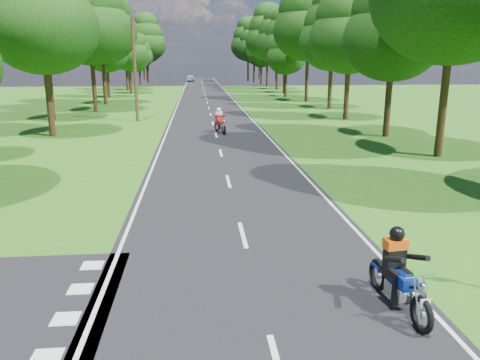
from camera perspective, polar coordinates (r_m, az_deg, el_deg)
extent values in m
plane|color=#2C5E15|center=(11.47, 1.32, -10.36)|extent=(160.00, 160.00, 0.00)
cube|color=black|center=(60.54, -4.14, 9.88)|extent=(7.00, 140.00, 0.02)
cube|color=silver|center=(13.29, 0.34, -6.66)|extent=(0.12, 2.00, 0.01)
cube|color=silver|center=(19.00, -1.42, -0.15)|extent=(0.12, 2.00, 0.01)
cube|color=silver|center=(24.84, -2.36, 3.33)|extent=(0.12, 2.00, 0.01)
cube|color=silver|center=(30.74, -2.94, 5.48)|extent=(0.12, 2.00, 0.01)
cube|color=silver|center=(36.68, -3.33, 6.94)|extent=(0.12, 2.00, 0.01)
cube|color=silver|center=(42.63, -3.62, 7.98)|extent=(0.12, 2.00, 0.01)
cube|color=silver|center=(48.59, -3.84, 8.78)|extent=(0.12, 2.00, 0.01)
cube|color=silver|center=(54.57, -4.01, 9.39)|extent=(0.12, 2.00, 0.01)
cube|color=silver|center=(60.54, -4.14, 9.89)|extent=(0.12, 2.00, 0.01)
cube|color=silver|center=(66.53, -4.26, 10.30)|extent=(0.12, 2.00, 0.01)
cube|color=silver|center=(72.51, -4.35, 10.64)|extent=(0.12, 2.00, 0.01)
cube|color=silver|center=(78.50, -4.43, 10.92)|extent=(0.12, 2.00, 0.01)
cube|color=silver|center=(84.49, -4.50, 11.17)|extent=(0.12, 2.00, 0.01)
cube|color=silver|center=(90.48, -4.56, 11.39)|extent=(0.12, 2.00, 0.01)
cube|color=silver|center=(96.47, -4.61, 11.57)|extent=(0.12, 2.00, 0.01)
cube|color=silver|center=(102.46, -4.66, 11.74)|extent=(0.12, 2.00, 0.01)
cube|color=silver|center=(108.45, -4.70, 11.89)|extent=(0.12, 2.00, 0.01)
cube|color=silver|center=(114.45, -4.74, 12.02)|extent=(0.12, 2.00, 0.01)
cube|color=silver|center=(120.44, -4.77, 12.14)|extent=(0.12, 2.00, 0.01)
cube|color=silver|center=(126.44, -4.80, 12.25)|extent=(0.12, 2.00, 0.01)
cube|color=silver|center=(60.57, -7.31, 9.81)|extent=(0.10, 140.00, 0.01)
cube|color=silver|center=(60.70, -0.98, 9.94)|extent=(0.10, 140.00, 0.01)
cube|color=silver|center=(8.90, -22.56, -19.33)|extent=(0.50, 0.50, 0.01)
cube|color=silver|center=(9.88, -20.49, -15.55)|extent=(0.50, 0.50, 0.01)
cube|color=silver|center=(10.90, -18.87, -12.45)|extent=(0.50, 0.50, 0.01)
cube|color=silver|center=(11.95, -17.55, -9.88)|extent=(0.50, 0.50, 0.01)
cylinder|color=black|center=(32.60, -22.16, 8.39)|extent=(0.40, 0.40, 3.91)
ellipsoid|color=black|center=(32.54, -23.00, 16.83)|extent=(6.85, 6.85, 5.82)
cylinder|color=black|center=(41.33, -22.02, 9.38)|extent=(0.40, 0.40, 3.79)
ellipsoid|color=black|center=(41.26, -22.65, 15.83)|extent=(6.64, 6.64, 5.64)
ellipsoid|color=black|center=(41.38, -22.91, 18.38)|extent=(5.69, 5.69, 4.84)
cylinder|color=black|center=(47.01, -17.34, 10.59)|extent=(0.40, 0.40, 4.32)
ellipsoid|color=black|center=(47.01, -17.84, 17.05)|extent=(7.56, 7.56, 6.42)
ellipsoid|color=black|center=(47.18, -18.05, 19.60)|extent=(6.48, 6.48, 5.51)
cylinder|color=black|center=(54.44, -16.19, 11.16)|extent=(0.40, 0.40, 4.40)
ellipsoid|color=black|center=(54.45, -16.60, 16.85)|extent=(7.71, 7.71, 6.55)
ellipsoid|color=black|center=(54.60, -16.77, 19.09)|extent=(6.60, 6.60, 5.61)
cylinder|color=black|center=(64.22, -15.76, 11.07)|extent=(0.40, 0.40, 3.20)
ellipsoid|color=black|center=(64.14, -16.01, 14.58)|extent=(5.60, 5.60, 4.76)
ellipsoid|color=black|center=(64.18, -16.11, 15.97)|extent=(4.80, 4.80, 4.08)
ellipsoid|color=black|center=(64.26, -16.21, 17.35)|extent=(3.60, 3.60, 3.06)
cylinder|color=black|center=(71.21, -13.21, 11.52)|extent=(0.40, 0.40, 3.22)
ellipsoid|color=black|center=(71.14, -13.39, 14.70)|extent=(5.64, 5.64, 4.79)
ellipsoid|color=black|center=(71.18, -13.47, 15.96)|extent=(4.83, 4.83, 4.11)
ellipsoid|color=black|center=(71.25, -13.55, 17.22)|extent=(3.62, 3.62, 3.08)
cylinder|color=black|center=(79.10, -13.59, 11.89)|extent=(0.40, 0.40, 3.61)
ellipsoid|color=black|center=(79.05, -13.79, 15.11)|extent=(6.31, 6.31, 5.37)
ellipsoid|color=black|center=(79.10, -13.87, 16.38)|extent=(5.41, 5.41, 4.60)
ellipsoid|color=black|center=(79.19, -13.95, 17.65)|extent=(4.06, 4.06, 3.45)
cylinder|color=black|center=(86.82, -12.61, 11.83)|extent=(0.40, 0.40, 2.67)
ellipsoid|color=black|center=(86.75, -12.73, 13.99)|extent=(4.67, 4.67, 3.97)
ellipsoid|color=black|center=(86.75, -12.78, 14.85)|extent=(4.00, 4.00, 3.40)
ellipsoid|color=black|center=(86.78, -12.83, 15.71)|extent=(3.00, 3.00, 2.55)
cylinder|color=black|center=(95.93, -12.08, 12.20)|extent=(0.40, 0.40, 3.09)
ellipsoid|color=black|center=(95.87, -12.20, 14.47)|extent=(5.40, 5.40, 4.59)
ellipsoid|color=black|center=(95.89, -12.25, 15.37)|extent=(4.63, 4.63, 3.93)
ellipsoid|color=black|center=(95.94, -12.30, 16.26)|extent=(3.47, 3.47, 2.95)
cylinder|color=black|center=(102.28, -11.14, 12.76)|extent=(0.40, 0.40, 4.48)
ellipsoid|color=black|center=(102.29, -11.30, 15.85)|extent=(7.84, 7.84, 6.66)
ellipsoid|color=black|center=(102.38, -11.36, 17.07)|extent=(6.72, 6.72, 5.71)
ellipsoid|color=black|center=(102.51, -11.42, 18.28)|extent=(5.04, 5.04, 4.28)
cylinder|color=black|center=(111.32, -11.23, 12.77)|extent=(0.40, 0.40, 4.09)
ellipsoid|color=black|center=(111.31, -11.36, 15.37)|extent=(7.16, 7.16, 6.09)
ellipsoid|color=black|center=(111.37, -11.41, 16.39)|extent=(6.14, 6.14, 5.22)
ellipsoid|color=black|center=(111.46, -11.47, 17.42)|extent=(4.61, 4.61, 3.92)
cylinder|color=black|center=(25.79, 23.43, 7.65)|extent=(0.40, 0.40, 4.56)
cylinder|color=black|center=(31.62, 17.54, 8.23)|extent=(0.40, 0.40, 3.49)
ellipsoid|color=black|center=(31.49, 18.15, 16.03)|extent=(6.12, 6.12, 5.20)
ellipsoid|color=black|center=(31.60, 18.41, 19.11)|extent=(5.24, 5.24, 4.46)
cylinder|color=black|center=(39.97, 12.85, 9.85)|extent=(0.40, 0.40, 3.69)
ellipsoid|color=black|center=(39.89, 13.23, 16.37)|extent=(6.46, 6.46, 5.49)
ellipsoid|color=black|center=(40.00, 13.38, 18.94)|extent=(5.54, 5.54, 4.71)
cylinder|color=black|center=(48.72, 10.90, 10.75)|extent=(0.40, 0.40, 3.74)
ellipsoid|color=black|center=(48.66, 11.17, 16.17)|extent=(6.55, 6.55, 5.57)
ellipsoid|color=black|center=(48.76, 11.28, 18.31)|extent=(5.62, 5.62, 4.77)
ellipsoid|color=black|center=(48.92, 11.39, 20.44)|extent=(4.21, 4.21, 3.58)
cylinder|color=black|center=(56.61, 8.13, 11.80)|extent=(0.40, 0.40, 4.64)
ellipsoid|color=black|center=(56.65, 8.35, 17.58)|extent=(8.12, 8.12, 6.91)
ellipsoid|color=black|center=(56.82, 8.44, 19.86)|extent=(6.96, 6.96, 5.92)
cylinder|color=black|center=(63.45, 5.55, 11.36)|extent=(0.40, 0.40, 2.91)
ellipsoid|color=black|center=(63.36, 5.63, 14.60)|extent=(5.09, 5.09, 4.33)
ellipsoid|color=black|center=(63.38, 5.67, 15.88)|extent=(4.36, 4.36, 3.71)
ellipsoid|color=black|center=(63.44, 5.70, 17.16)|extent=(3.27, 3.27, 2.78)
cylinder|color=black|center=(70.99, 5.41, 12.08)|extent=(0.40, 0.40, 3.88)
ellipsoid|color=black|center=(70.96, 5.51, 15.93)|extent=(6.78, 6.78, 5.77)
ellipsoid|color=black|center=(71.04, 5.55, 17.46)|extent=(5.81, 5.81, 4.94)
ellipsoid|color=black|center=(71.16, 5.59, 18.98)|extent=(4.36, 4.36, 3.71)
cylinder|color=black|center=(79.38, 4.52, 12.45)|extent=(0.40, 0.40, 4.18)
ellipsoid|color=black|center=(79.37, 4.59, 16.17)|extent=(7.31, 7.31, 6.21)
ellipsoid|color=black|center=(79.46, 4.62, 17.64)|extent=(6.27, 6.27, 5.33)
ellipsoid|color=black|center=(79.60, 4.65, 19.10)|extent=(4.70, 4.70, 4.00)
cylinder|color=black|center=(88.17, 3.33, 12.82)|extent=(0.40, 0.40, 4.63)
ellipsoid|color=black|center=(88.20, 3.38, 16.52)|extent=(8.11, 8.11, 6.89)
ellipsoid|color=black|center=(88.31, 3.41, 17.99)|extent=(6.95, 6.95, 5.91)
ellipsoid|color=black|center=(88.47, 3.43, 19.45)|extent=(5.21, 5.21, 4.43)
cylinder|color=black|center=(95.38, 2.59, 12.57)|extent=(0.40, 0.40, 3.36)
ellipsoid|color=black|center=(95.34, 2.62, 15.06)|extent=(5.88, 5.88, 5.00)
ellipsoid|color=black|center=(95.37, 2.63, 16.04)|extent=(5.04, 5.04, 4.29)
ellipsoid|color=black|center=(95.43, 2.65, 17.02)|extent=(3.78, 3.78, 3.21)
cylinder|color=black|center=(102.47, 1.72, 12.91)|extent=(0.40, 0.40, 4.09)
ellipsoid|color=black|center=(102.46, 1.75, 15.72)|extent=(7.15, 7.15, 6.08)
ellipsoid|color=black|center=(102.52, 1.75, 16.84)|extent=(6.13, 6.13, 5.21)
ellipsoid|color=black|center=(102.62, 1.76, 17.95)|extent=(4.60, 4.60, 3.91)
cylinder|color=black|center=(110.12, 0.98, 13.12)|extent=(0.40, 0.40, 4.48)
ellipsoid|color=black|center=(110.13, 1.00, 15.99)|extent=(7.84, 7.84, 6.66)
ellipsoid|color=black|center=(110.21, 1.00, 17.13)|extent=(6.72, 6.72, 5.71)
ellipsoid|color=black|center=(110.33, 1.01, 18.26)|extent=(5.04, 5.04, 4.28)
cylinder|color=black|center=(121.05, -11.60, 12.81)|extent=(0.40, 0.40, 3.84)
ellipsoid|color=black|center=(121.03, -11.72, 15.05)|extent=(6.72, 6.72, 5.71)
ellipsoid|color=black|center=(121.08, -11.76, 15.93)|extent=(5.76, 5.76, 4.90)
ellipsoid|color=black|center=(121.15, -11.81, 16.81)|extent=(4.32, 4.32, 3.67)
cylinder|color=black|center=(123.44, 2.37, 13.18)|extent=(0.40, 0.40, 4.16)
ellipsoid|color=black|center=(123.43, 2.39, 15.56)|extent=(7.28, 7.28, 6.19)
ellipsoid|color=black|center=(123.49, 2.40, 16.50)|extent=(6.24, 6.24, 5.30)
ellipsoid|color=black|center=(123.58, 2.41, 17.44)|extent=(4.68, 4.68, 3.98)
cylinder|color=black|center=(106.42, -13.55, 12.43)|extent=(0.40, 0.40, 3.52)
ellipsoid|color=black|center=(106.38, -13.69, 14.76)|extent=(6.16, 6.16, 5.24)
ellipsoid|color=black|center=(106.42, -13.75, 15.68)|extent=(5.28, 5.28, 4.49)
ellipsoid|color=black|center=(106.48, -13.81, 16.61)|extent=(3.96, 3.96, 3.37)
cylinder|color=black|center=(109.89, 4.41, 13.08)|extent=(0.40, 0.40, 4.48)
ellipsoid|color=black|center=(109.90, 4.47, 15.96)|extent=(7.84, 7.84, 6.66)
ellipsoid|color=black|center=(109.98, 4.49, 17.09)|extent=(6.72, 6.72, 5.71)
ellipsoid|color=black|center=(110.10, 4.52, 18.23)|extent=(5.04, 5.04, 4.28)
cylinder|color=#382616|center=(38.65, -12.69, 12.92)|extent=(0.26, 0.26, 8.00)
cube|color=#382616|center=(38.72, -12.97, 17.80)|extent=(1.20, 0.10, 0.10)
imported|color=#B4B7BC|center=(108.55, -6.08, 12.24)|extent=(1.85, 4.36, 1.47)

